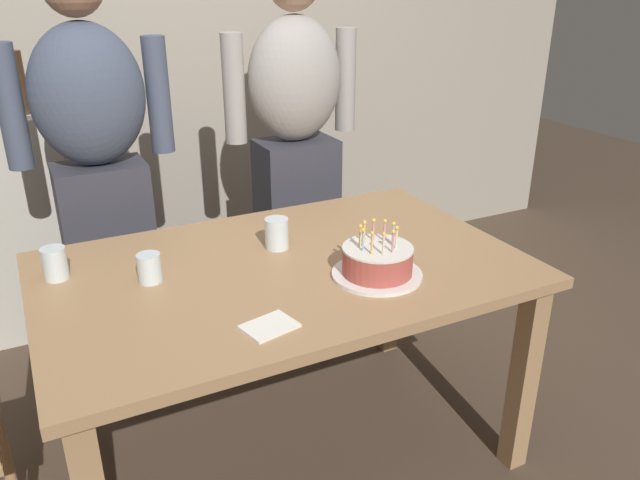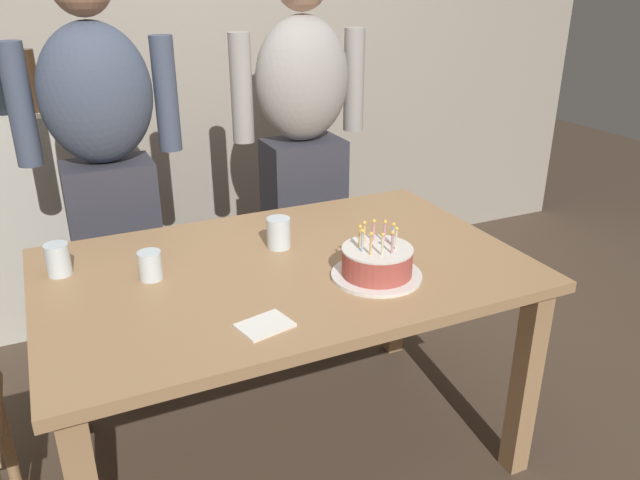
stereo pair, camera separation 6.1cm
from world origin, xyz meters
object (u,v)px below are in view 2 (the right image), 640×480
object	(u,v)px
birthday_cake	(377,263)
person_man_bearded	(107,174)
water_glass_far	(150,265)
person_woman_cardigan	(303,150)
water_glass_side	(279,233)
water_glass_near	(58,260)
napkin_stack	(265,325)

from	to	relation	value
birthday_cake	person_man_bearded	xyz separation A→B (m)	(-0.64, 0.99, 0.09)
water_glass_far	person_woman_cardigan	world-z (taller)	person_woman_cardigan
water_glass_far	water_glass_side	world-z (taller)	water_glass_side
water_glass_near	person_woman_cardigan	world-z (taller)	person_woman_cardigan
water_glass_near	napkin_stack	world-z (taller)	water_glass_near
birthday_cake	water_glass_near	distance (m)	0.97
napkin_stack	person_woman_cardigan	world-z (taller)	person_woman_cardigan
water_glass_side	birthday_cake	bearing A→B (deg)	-60.78
water_glass_near	person_man_bearded	world-z (taller)	person_man_bearded
birthday_cake	water_glass_side	size ratio (longest dim) A/B	2.66
water_glass_near	water_glass_far	size ratio (longest dim) A/B	1.14
water_glass_side	person_man_bearded	xyz separation A→B (m)	(-0.46, 0.65, 0.08)
water_glass_far	person_man_bearded	world-z (taller)	person_man_bearded
water_glass_near	person_man_bearded	size ratio (longest dim) A/B	0.06
water_glass_side	napkin_stack	distance (m)	0.51
napkin_stack	birthday_cake	bearing A→B (deg)	17.56
water_glass_near	water_glass_far	xyz separation A→B (m)	(0.25, -0.15, -0.01)
person_woman_cardigan	napkin_stack	bearing A→B (deg)	61.95
water_glass_near	person_woman_cardigan	size ratio (longest dim) A/B	0.06
person_woman_cardigan	water_glass_far	bearing A→B (deg)	41.26
water_glass_near	person_man_bearded	bearing A→B (deg)	67.96
water_glass_far	person_woman_cardigan	xyz separation A→B (m)	(0.81, 0.71, 0.09)
person_woman_cardigan	water_glass_side	bearing A→B (deg)	60.23
birthday_cake	person_woman_cardigan	bearing A→B (deg)	79.29
napkin_stack	water_glass_far	bearing A→B (deg)	117.83
birthday_cake	water_glass_side	bearing A→B (deg)	119.22
napkin_stack	person_woman_cardigan	size ratio (longest dim) A/B	0.08
birthday_cake	napkin_stack	size ratio (longest dim) A/B	2.05
water_glass_far	person_woman_cardigan	bearing A→B (deg)	41.26
water_glass_side	water_glass_far	bearing A→B (deg)	-172.58
water_glass_far	person_man_bearded	distance (m)	0.71
water_glass_near	water_glass_side	bearing A→B (deg)	-7.48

